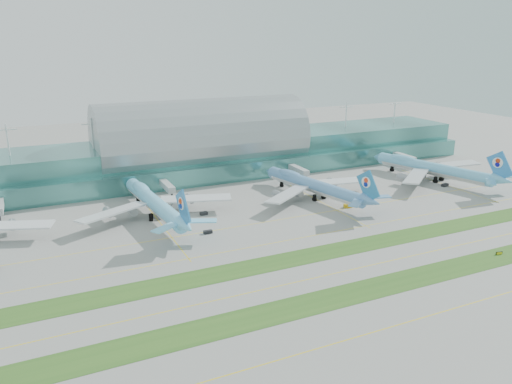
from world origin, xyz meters
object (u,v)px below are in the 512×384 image
airliner_b (154,202)px  airliner_d (432,168)px  terminal (202,149)px  taxiway_sign_east (499,253)px  airliner_c (313,185)px

airliner_b → airliner_d: 154.66m
terminal → airliner_b: 76.01m
airliner_b → taxiway_sign_east: (104.20, -93.82, -6.23)m
terminal → airliner_b: (-44.00, -61.54, -7.45)m
airliner_c → taxiway_sign_east: size_ratio=29.36×
terminal → airliner_c: bearing=-63.4°
airliner_b → terminal: bearing=49.6°
terminal → taxiway_sign_east: terminal is taller
airliner_d → airliner_b: bearing=161.7°
airliner_c → taxiway_sign_east: bearing=-85.6°
airliner_c → terminal: bearing=104.3°
airliner_c → taxiway_sign_east: (26.30, -87.62, -6.06)m
terminal → taxiway_sign_east: size_ratio=129.27×
taxiway_sign_east → airliner_c: bearing=119.6°
terminal → airliner_d: size_ratio=4.21×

